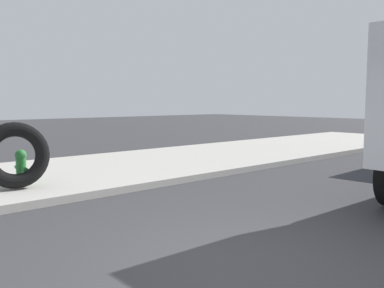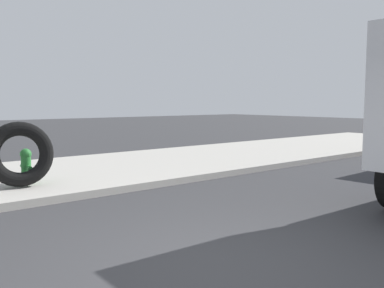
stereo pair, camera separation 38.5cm
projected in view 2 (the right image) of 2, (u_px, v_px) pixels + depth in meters
ground_plane at (217, 269)px, 4.59m from camera, size 80.00×80.00×0.00m
sidewalk_curb at (24, 178)px, 9.58m from camera, size 36.00×5.00×0.15m
fire_hydrant at (26, 165)px, 8.56m from camera, size 0.23×0.51×0.73m
loose_tire at (20, 154)px, 8.20m from camera, size 1.34×0.66×1.31m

